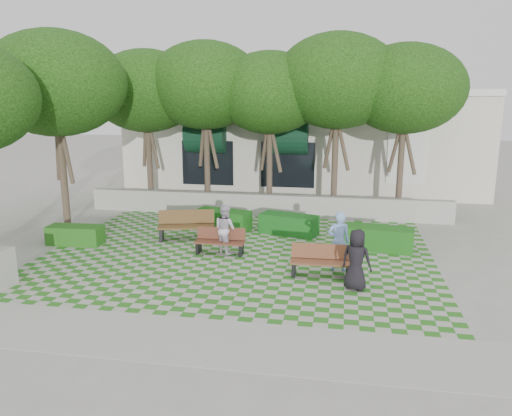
% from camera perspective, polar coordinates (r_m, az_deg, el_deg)
% --- Properties ---
extents(ground, '(90.00, 90.00, 0.00)m').
position_cam_1_polar(ground, '(14.88, -2.93, -6.46)').
color(ground, gray).
rests_on(ground, ground).
extents(lawn, '(12.00, 12.00, 0.00)m').
position_cam_1_polar(lawn, '(15.80, -2.11, -5.26)').
color(lawn, '#2B721E').
rests_on(lawn, ground).
extents(sidewalk_south, '(16.00, 2.00, 0.01)m').
position_cam_1_polar(sidewalk_south, '(10.72, -8.79, -14.56)').
color(sidewalk_south, '#9E9B93').
rests_on(sidewalk_south, ground).
extents(sidewalk_west, '(2.00, 12.00, 0.01)m').
position_cam_1_polar(sidewalk_west, '(18.65, -24.32, -3.59)').
color(sidewalk_west, '#9E9B93').
rests_on(sidewalk_west, ground).
extents(retaining_wall, '(15.00, 0.36, 0.90)m').
position_cam_1_polar(retaining_wall, '(20.62, 0.94, 0.33)').
color(retaining_wall, '#9E9B93').
rests_on(retaining_wall, ground).
extents(bench_east, '(1.67, 0.59, 0.87)m').
position_cam_1_polar(bench_east, '(13.94, 7.42, -6.07)').
color(bench_east, brown).
rests_on(bench_east, ground).
extents(bench_mid, '(1.55, 0.52, 0.81)m').
position_cam_1_polar(bench_mid, '(15.78, -4.11, -3.84)').
color(bench_mid, '#542B1D').
rests_on(bench_mid, ground).
extents(bench_west, '(2.02, 1.10, 1.01)m').
position_cam_1_polar(bench_west, '(17.40, -7.96, -2.03)').
color(bench_west, '#52381C').
rests_on(bench_west, ground).
extents(hedge_east, '(2.24, 1.17, 0.75)m').
position_cam_1_polar(hedge_east, '(16.63, 13.88, -3.39)').
color(hedge_east, '#175015').
rests_on(hedge_east, ground).
extents(hedge_midright, '(2.20, 1.37, 0.72)m').
position_cam_1_polar(hedge_midright, '(17.97, 3.77, -1.88)').
color(hedge_midright, '#154F1A').
rests_on(hedge_midright, ground).
extents(hedge_midleft, '(2.18, 1.28, 0.71)m').
position_cam_1_polar(hedge_midleft, '(18.64, -3.78, -1.34)').
color(hedge_midleft, '#155215').
rests_on(hedge_midleft, ground).
extents(hedge_west, '(1.84, 0.80, 0.63)m').
position_cam_1_polar(hedge_west, '(17.80, -19.95, -2.92)').
color(hedge_west, '#1D5316').
rests_on(hedge_west, ground).
extents(person_blue, '(0.66, 0.46, 1.73)m').
position_cam_1_polar(person_blue, '(14.29, 9.44, -3.79)').
color(person_blue, '#7EA6E5').
rests_on(person_blue, ground).
extents(person_dark, '(0.91, 0.75, 1.60)m').
position_cam_1_polar(person_dark, '(13.05, 11.40, -5.80)').
color(person_dark, black).
rests_on(person_dark, ground).
extents(person_white, '(0.96, 0.93, 1.56)m').
position_cam_1_polar(person_white, '(15.76, -3.53, -2.40)').
color(person_white, silver).
rests_on(person_white, ground).
extents(tree_row, '(17.70, 13.40, 7.41)m').
position_cam_1_polar(tree_row, '(20.28, -4.48, 13.55)').
color(tree_row, '#47382B').
rests_on(tree_row, ground).
extents(building, '(18.00, 8.92, 5.15)m').
position_cam_1_polar(building, '(27.95, 5.49, 7.86)').
color(building, beige).
rests_on(building, ground).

